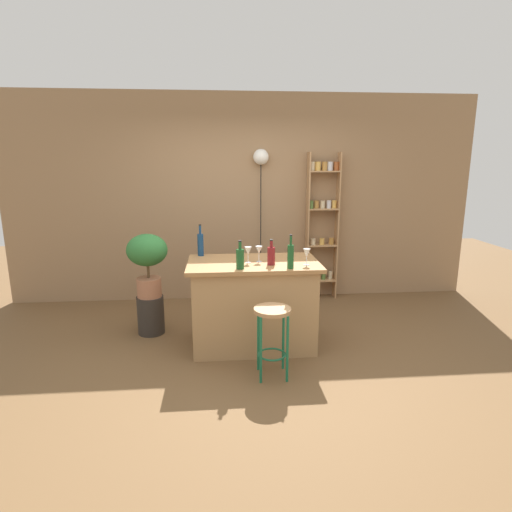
{
  "coord_description": "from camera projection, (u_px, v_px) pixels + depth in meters",
  "views": [
    {
      "loc": [
        -0.34,
        -3.85,
        1.93
      ],
      "look_at": [
        0.05,
        0.55,
        0.91
      ],
      "focal_mm": 29.44,
      "sensor_mm": 36.0,
      "label": 1
    }
  ],
  "objects": [
    {
      "name": "wine_glass_right",
      "position": [
        259.0,
        251.0,
        4.26
      ],
      "size": [
        0.07,
        0.07,
        0.16
      ],
      "color": "silver",
      "rests_on": "kitchen_counter"
    },
    {
      "name": "potted_plant",
      "position": [
        147.0,
        258.0,
        4.59
      ],
      "size": [
        0.44,
        0.4,
        0.71
      ],
      "color": "#A86B4C",
      "rests_on": "plant_stool"
    },
    {
      "name": "plant_stool",
      "position": [
        151.0,
        315.0,
        4.74
      ],
      "size": [
        0.3,
        0.3,
        0.43
      ],
      "primitive_type": "cylinder",
      "color": "#2D2823",
      "rests_on": "ground"
    },
    {
      "name": "back_wall",
      "position": [
        244.0,
        199.0,
        5.78
      ],
      "size": [
        6.4,
        0.1,
        2.8
      ],
      "primitive_type": "cube",
      "color": "#997551",
      "rests_on": "ground"
    },
    {
      "name": "bottle_sauce_amber",
      "position": [
        271.0,
        255.0,
        4.14
      ],
      "size": [
        0.08,
        0.08,
        0.26
      ],
      "color": "maroon",
      "rests_on": "kitchen_counter"
    },
    {
      "name": "bar_stool",
      "position": [
        272.0,
        326.0,
        3.73
      ],
      "size": [
        0.33,
        0.33,
        0.65
      ],
      "color": "#196642",
      "rests_on": "ground"
    },
    {
      "name": "wine_glass_center",
      "position": [
        307.0,
        253.0,
        4.13
      ],
      "size": [
        0.07,
        0.07,
        0.16
      ],
      "color": "silver",
      "rests_on": "kitchen_counter"
    },
    {
      "name": "bottle_olive_oil",
      "position": [
        291.0,
        256.0,
        3.99
      ],
      "size": [
        0.06,
        0.06,
        0.33
      ],
      "color": "#194C23",
      "rests_on": "kitchen_counter"
    },
    {
      "name": "bottle_spirits_clear",
      "position": [
        201.0,
        244.0,
        4.53
      ],
      "size": [
        0.07,
        0.07,
        0.34
      ],
      "color": "navy",
      "rests_on": "kitchen_counter"
    },
    {
      "name": "spice_shelf",
      "position": [
        322.0,
        222.0,
        5.79
      ],
      "size": [
        0.44,
        0.17,
        2.03
      ],
      "color": "tan",
      "rests_on": "ground"
    },
    {
      "name": "kitchen_counter",
      "position": [
        253.0,
        303.0,
        4.39
      ],
      "size": [
        1.34,
        0.79,
        0.91
      ],
      "color": "#A87F51",
      "rests_on": "ground"
    },
    {
      "name": "bottle_wine_red",
      "position": [
        240.0,
        258.0,
        3.98
      ],
      "size": [
        0.08,
        0.08,
        0.28
      ],
      "color": "#194C23",
      "rests_on": "kitchen_counter"
    },
    {
      "name": "wine_glass_left",
      "position": [
        248.0,
        251.0,
        4.22
      ],
      "size": [
        0.07,
        0.07,
        0.16
      ],
      "color": "silver",
      "rests_on": "kitchen_counter"
    },
    {
      "name": "ground",
      "position": [
        256.0,
        357.0,
        4.2
      ],
      "size": [
        12.0,
        12.0,
        0.0
      ],
      "primitive_type": "plane",
      "color": "brown"
    },
    {
      "name": "pendant_globe_light",
      "position": [
        261.0,
        159.0,
        5.57
      ],
      "size": [
        0.21,
        0.21,
        2.07
      ],
      "color": "black",
      "rests_on": "ground"
    }
  ]
}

